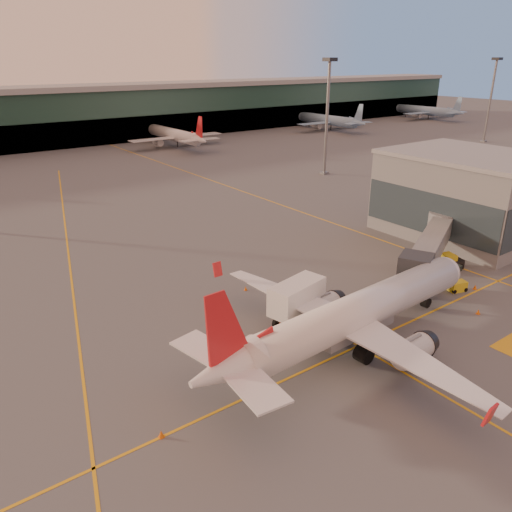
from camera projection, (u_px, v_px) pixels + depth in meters
ground at (361, 392)px, 41.16m from camera, size 600.00×600.00×0.00m
taxi_markings at (89, 253)px, 70.35m from camera, size 100.12×173.00×0.01m
gate_building at (466, 195)px, 75.35m from camera, size 18.40×22.40×12.60m
mast_east_near at (327, 109)px, 112.29m from camera, size 2.40×2.40×25.60m
mast_east_far at (491, 94)px, 156.65m from camera, size 2.40×2.40×25.60m
distant_aircraft_row at (62, 159)px, 135.27m from camera, size 350.00×34.00×13.00m
main_airplane at (352, 316)px, 46.12m from camera, size 34.60×31.14×10.44m
jet_bridge at (433, 243)px, 63.76m from camera, size 21.11×12.20×5.38m
catering_truck at (297, 301)px, 50.33m from camera, size 6.66×3.88×4.85m
gpu_cart at (457, 286)px, 58.68m from camera, size 2.31×1.77×1.20m
pushback_tug at (448, 263)px, 64.88m from camera, size 4.25×3.06×1.97m
cone_nose at (475, 287)px, 59.19m from camera, size 0.46×0.46×0.58m
cone_tail at (161, 434)px, 36.13m from camera, size 0.46×0.46×0.58m
cone_wing_left at (246, 288)px, 58.97m from camera, size 0.39×0.39×0.50m
cone_fwd at (478, 312)px, 53.49m from camera, size 0.43×0.43×0.55m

